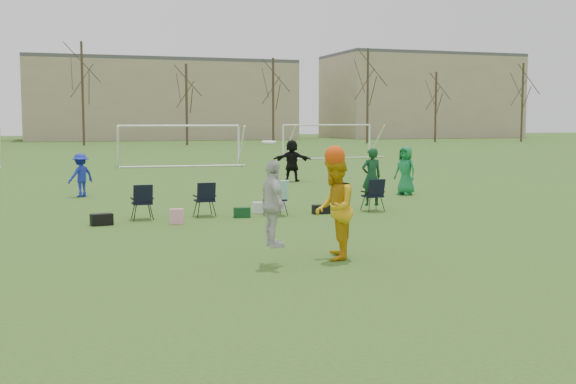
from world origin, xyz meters
name	(u,v)px	position (x,y,z in m)	size (l,w,h in m)	color
ground	(261,277)	(0.00, 0.00, 0.00)	(260.00, 260.00, 0.00)	#30581B
fielder_blue	(81,175)	(-2.44, 14.77, 0.77)	(1.00, 0.57, 1.54)	#1627A8
fielder_green_far	(406,171)	(8.86, 11.80, 0.89)	(0.87, 0.56, 1.77)	#15783E
fielder_black	(292,161)	(6.76, 18.61, 0.93)	(1.72, 0.55, 1.86)	black
center_contest	(317,206)	(1.41, 1.04, 1.07)	(2.06, 1.25, 2.32)	silver
sideline_setup	(276,195)	(2.73, 7.92, 0.57)	(8.55, 2.15, 1.88)	#103D20
goal_mid	(179,134)	(4.00, 32.00, 1.92)	(7.40, 0.63, 2.46)	white
goal_right	(328,131)	(16.00, 38.00, 1.92)	(7.35, 1.14, 2.46)	white
tree_line	(86,99)	(0.24, 69.85, 5.09)	(110.28, 3.28, 11.40)	#382B21
building_row	(124,98)	(6.73, 96.00, 5.99)	(126.00, 16.00, 13.00)	tan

